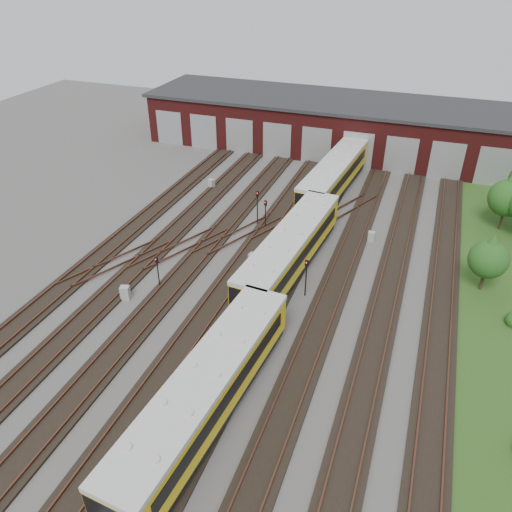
% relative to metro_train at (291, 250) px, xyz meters
% --- Properties ---
extents(ground, '(120.00, 120.00, 0.00)m').
position_rel_metro_train_xyz_m(ground, '(-2.00, -9.94, -2.04)').
color(ground, '#4A4744').
rests_on(ground, ground).
extents(track_network, '(30.40, 70.00, 0.33)m').
position_rel_metro_train_xyz_m(track_network, '(-2.17, -9.35, -1.94)').
color(track_network, black).
rests_on(track_network, ground).
extents(maintenance_shed, '(51.00, 12.50, 6.35)m').
position_rel_metro_train_xyz_m(maintenance_shed, '(-2.01, 30.03, 1.16)').
color(maintenance_shed, '#531514').
rests_on(maintenance_shed, ground).
extents(metro_train, '(4.26, 48.38, 3.35)m').
position_rel_metro_train_xyz_m(metro_train, '(0.00, 0.00, 0.00)').
color(metro_train, black).
rests_on(metro_train, ground).
extents(signal_mast_0, '(0.27, 0.25, 2.87)m').
position_rel_metro_train_xyz_m(signal_mast_0, '(-4.32, 6.27, -0.19)').
color(signal_mast_0, black).
rests_on(signal_mast_0, ground).
extents(signal_mast_1, '(0.27, 0.26, 2.75)m').
position_rel_metro_train_xyz_m(signal_mast_1, '(-8.99, -5.65, -0.27)').
color(signal_mast_1, black).
rests_on(signal_mast_1, ground).
extents(signal_mast_2, '(0.28, 0.26, 3.54)m').
position_rel_metro_train_xyz_m(signal_mast_2, '(-5.23, 6.57, 0.20)').
color(signal_mast_2, black).
rests_on(signal_mast_2, ground).
extents(signal_mast_3, '(0.28, 0.27, 3.21)m').
position_rel_metro_train_xyz_m(signal_mast_3, '(2.08, -2.84, 0.01)').
color(signal_mast_3, black).
rests_on(signal_mast_3, ground).
extents(relay_cabinet_0, '(0.80, 0.72, 1.11)m').
position_rel_metro_train_xyz_m(relay_cabinet_0, '(-10.62, -7.91, -1.49)').
color(relay_cabinet_0, '#A5A7AA').
rests_on(relay_cabinet_0, ground).
extents(relay_cabinet_1, '(0.75, 0.68, 1.02)m').
position_rel_metro_train_xyz_m(relay_cabinet_1, '(-12.90, 12.86, -1.53)').
color(relay_cabinet_1, '#A5A7AA').
rests_on(relay_cabinet_1, ground).
extents(relay_cabinet_2, '(0.77, 0.69, 1.12)m').
position_rel_metro_train_xyz_m(relay_cabinet_2, '(-3.14, -0.24, -1.48)').
color(relay_cabinet_2, '#A5A7AA').
rests_on(relay_cabinet_2, ground).
extents(relay_cabinet_3, '(0.57, 0.49, 0.86)m').
position_rel_metro_train_xyz_m(relay_cabinet_3, '(0.20, 14.23, -1.61)').
color(relay_cabinet_3, '#A5A7AA').
rests_on(relay_cabinet_3, ground).
extents(relay_cabinet_4, '(0.59, 0.50, 0.95)m').
position_rel_metro_train_xyz_m(relay_cabinet_4, '(5.51, 7.22, -1.57)').
color(relay_cabinet_4, '#A5A7AA').
rests_on(relay_cabinet_4, ground).
extents(tree_0, '(3.45, 3.45, 5.72)m').
position_rel_metro_train_xyz_m(tree_0, '(16.55, 13.67, 1.63)').
color(tree_0, '#362618').
rests_on(tree_0, ground).
extents(tree_3, '(2.98, 2.98, 4.93)m').
position_rel_metro_train_xyz_m(tree_3, '(14.74, 2.65, 1.12)').
color(tree_3, '#362618').
rests_on(tree_3, ground).
extents(bush_2, '(1.52, 1.52, 1.52)m').
position_rel_metro_train_xyz_m(bush_2, '(17.97, 24.79, -1.28)').
color(bush_2, '#164C15').
rests_on(bush_2, ground).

